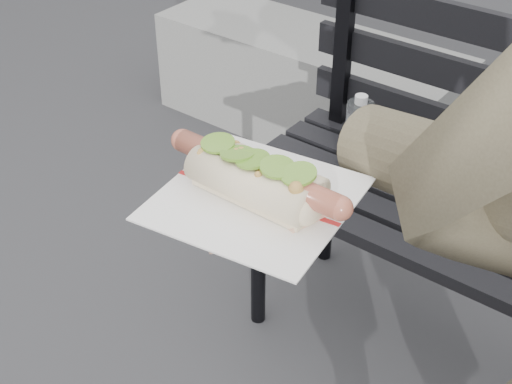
% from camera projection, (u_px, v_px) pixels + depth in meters
% --- Properties ---
extents(concrete_block, '(1.20, 0.40, 0.40)m').
position_uv_depth(concrete_block, '(307.00, 84.00, 2.75)').
color(concrete_block, slate).
rests_on(concrete_block, ground).
extents(held_hotdog, '(0.64, 0.32, 0.20)m').
position_uv_depth(held_hotdog, '(476.00, 205.00, 0.66)').
color(held_hotdog, '#4B4432').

